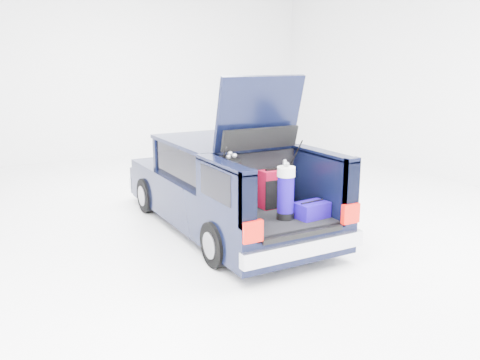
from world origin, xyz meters
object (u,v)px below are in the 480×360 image
black_golf_bag (232,188)px  blue_golf_bag (286,192)px  blue_duffel (312,210)px  car (222,186)px  red_suitcase (272,189)px

black_golf_bag → blue_golf_bag: (0.58, -0.43, -0.04)m
black_golf_bag → blue_duffel: 1.12m
car → blue_duffel: bearing=-77.1°
blue_golf_bag → blue_duffel: blue_golf_bag is taller
blue_duffel → red_suitcase: bearing=102.6°
car → blue_duffel: car is taller
car → blue_golf_bag: 1.75m
red_suitcase → black_golf_bag: 0.73m
red_suitcase → blue_duffel: bearing=-73.3°
black_golf_bag → blue_golf_bag: black_golf_bag is taller
car → black_golf_bag: car is taller
blue_golf_bag → blue_duffel: bearing=-22.9°
red_suitcase → car: bearing=98.4°
car → blue_golf_bag: size_ratio=5.79×
blue_duffel → car: bearing=97.3°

